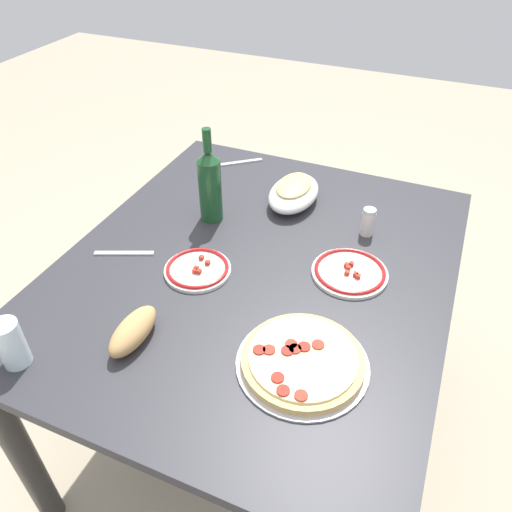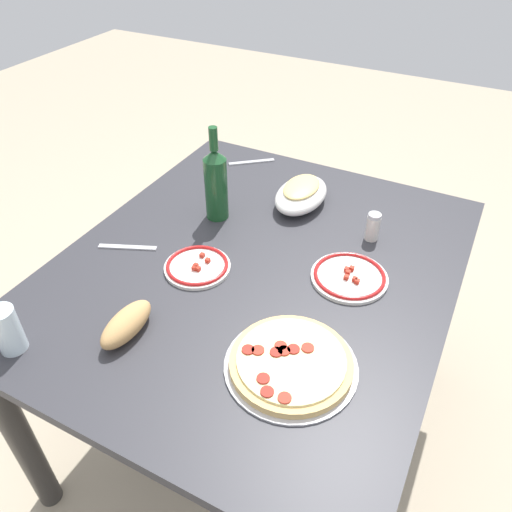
{
  "view_description": "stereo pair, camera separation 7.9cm",
  "coord_description": "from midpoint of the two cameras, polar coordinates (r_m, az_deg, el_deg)",
  "views": [
    {
      "loc": [
        0.98,
        0.42,
        1.63
      ],
      "look_at": [
        0.0,
        0.0,
        0.78
      ],
      "focal_mm": 34.94,
      "sensor_mm": 36.0,
      "label": 1
    },
    {
      "loc": [
        0.95,
        0.49,
        1.63
      ],
      "look_at": [
        0.0,
        0.0,
        0.78
      ],
      "focal_mm": 34.94,
      "sensor_mm": 36.0,
      "label": 2
    }
  ],
  "objects": [
    {
      "name": "baked_pasta_dish",
      "position": [
        1.62,
        6.59,
        7.12
      ],
      "size": [
        0.24,
        0.15,
        0.08
      ],
      "color": "white",
      "rests_on": "dining_table"
    },
    {
      "name": "bread_loaf",
      "position": [
        1.2,
        -12.8,
        -7.65
      ],
      "size": [
        0.16,
        0.07,
        0.06
      ],
      "primitive_type": "ellipsoid",
      "color": "tan",
      "rests_on": "dining_table"
    },
    {
      "name": "side_plate_near",
      "position": [
        1.36,
        12.27,
        -2.33
      ],
      "size": [
        0.21,
        0.21,
        0.02
      ],
      "color": "white",
      "rests_on": "dining_table"
    },
    {
      "name": "ground_plane",
      "position": [
        1.95,
        1.22,
        -18.17
      ],
      "size": [
        8.0,
        8.0,
        0.0
      ],
      "primitive_type": "plane",
      "color": "tan",
      "rests_on": "ground"
    },
    {
      "name": "fork_right",
      "position": [
        1.48,
        -13.02,
        0.95
      ],
      "size": [
        0.08,
        0.16,
        0.0
      ],
      "primitive_type": "cube",
      "rotation": [
        0.0,
        0.0,
        1.97
      ],
      "color": "#B7B7BC",
      "rests_on": "dining_table"
    },
    {
      "name": "dining_table",
      "position": [
        1.46,
        1.55,
        -4.45
      ],
      "size": [
        1.24,
        1.05,
        0.75
      ],
      "color": "#2D2D33",
      "rests_on": "ground"
    },
    {
      "name": "spice_shaker",
      "position": [
        1.5,
        14.71,
        3.23
      ],
      "size": [
        0.04,
        0.04,
        0.09
      ],
      "color": "silver",
      "rests_on": "dining_table"
    },
    {
      "name": "side_plate_far",
      "position": [
        1.37,
        -5.1,
        -1.2
      ],
      "size": [
        0.18,
        0.18,
        0.02
      ],
      "color": "white",
      "rests_on": "dining_table"
    },
    {
      "name": "pepperoni_pizza",
      "position": [
        1.13,
        6.05,
        -12.14
      ],
      "size": [
        0.3,
        0.3,
        0.03
      ],
      "color": "#B7B7BC",
      "rests_on": "dining_table"
    },
    {
      "name": "water_glass",
      "position": [
        1.24,
        -24.99,
        -7.74
      ],
      "size": [
        0.06,
        0.06,
        0.12
      ],
      "primitive_type": "cylinder",
      "color": "silver",
      "rests_on": "dining_table"
    },
    {
      "name": "fork_left",
      "position": [
        1.88,
        0.71,
        10.69
      ],
      "size": [
        0.12,
        0.14,
        0.0
      ],
      "primitive_type": "cube",
      "rotation": [
        0.0,
        0.0,
        2.25
      ],
      "color": "#B7B7BC",
      "rests_on": "dining_table"
    },
    {
      "name": "wine_bottle",
      "position": [
        1.51,
        -3.12,
        8.34
      ],
      "size": [
        0.07,
        0.07,
        0.3
      ],
      "color": "#194723",
      "rests_on": "dining_table"
    }
  ]
}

